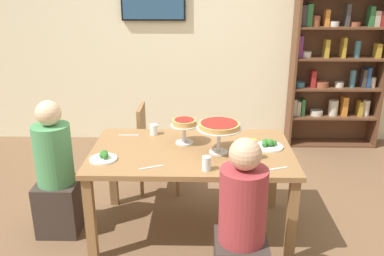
{
  "coord_description": "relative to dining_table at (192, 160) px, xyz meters",
  "views": [
    {
      "loc": [
        0.07,
        -3.07,
        2.05
      ],
      "look_at": [
        0.0,
        0.1,
        0.89
      ],
      "focal_mm": 39.05,
      "sensor_mm": 36.0,
      "label": 1
    }
  ],
  "objects": [
    {
      "name": "ground_plane",
      "position": [
        0.0,
        0.0,
        -0.65
      ],
      "size": [
        12.0,
        12.0,
        0.0
      ],
      "primitive_type": "plane",
      "color": "brown"
    },
    {
      "name": "rear_partition",
      "position": [
        0.0,
        2.2,
        0.75
      ],
      "size": [
        8.0,
        0.12,
        2.8
      ],
      "primitive_type": "cube",
      "color": "beige",
      "rests_on": "ground_plane"
    },
    {
      "name": "dining_table",
      "position": [
        0.0,
        0.0,
        0.0
      ],
      "size": [
        1.61,
        0.95,
        0.74
      ],
      "color": "olive",
      "rests_on": "ground_plane"
    },
    {
      "name": "bookshelf",
      "position": [
        1.72,
        2.01,
        0.47
      ],
      "size": [
        1.1,
        0.3,
        2.21
      ],
      "color": "brown",
      "rests_on": "ground_plane"
    },
    {
      "name": "television",
      "position": [
        -0.51,
        2.11,
        1.12
      ],
      "size": [
        0.77,
        0.05,
        0.47
      ],
      "color": "black"
    },
    {
      "name": "diner_head_west",
      "position": [
        -1.11,
        -0.03,
        -0.16
      ],
      "size": [
        0.34,
        0.34,
        1.15
      ],
      "color": "#382D28",
      "rests_on": "ground_plane"
    },
    {
      "name": "diner_near_right",
      "position": [
        0.34,
        -0.78,
        -0.16
      ],
      "size": [
        0.34,
        0.34,
        1.15
      ],
      "rotation": [
        0.0,
        0.0,
        1.57
      ],
      "color": "#382D28",
      "rests_on": "ground_plane"
    },
    {
      "name": "chair_far_left",
      "position": [
        -0.4,
        0.75,
        -0.17
      ],
      "size": [
        0.4,
        0.4,
        0.87
      ],
      "rotation": [
        0.0,
        0.0,
        -1.57
      ],
      "color": "olive",
      "rests_on": "ground_plane"
    },
    {
      "name": "deep_dish_pizza_stand",
      "position": [
        0.21,
        -0.05,
        0.3
      ],
      "size": [
        0.35,
        0.35,
        0.25
      ],
      "color": "silver",
      "rests_on": "dining_table"
    },
    {
      "name": "personal_pizza_stand",
      "position": [
        -0.06,
        0.14,
        0.25
      ],
      "size": [
        0.23,
        0.23,
        0.21
      ],
      "color": "silver",
      "rests_on": "dining_table"
    },
    {
      "name": "salad_plate_near_diner",
      "position": [
        -0.66,
        -0.2,
        0.11
      ],
      "size": [
        0.21,
        0.21,
        0.07
      ],
      "color": "white",
      "rests_on": "dining_table"
    },
    {
      "name": "salad_plate_far_diner",
      "position": [
        0.62,
        0.06,
        0.11
      ],
      "size": [
        0.23,
        0.23,
        0.07
      ],
      "color": "white",
      "rests_on": "dining_table"
    },
    {
      "name": "beer_glass_amber_tall",
      "position": [
        0.45,
        -0.18,
        0.17
      ],
      "size": [
        0.08,
        0.08,
        0.16
      ],
      "primitive_type": "cylinder",
      "color": "gold",
      "rests_on": "dining_table"
    },
    {
      "name": "water_glass_clear_near",
      "position": [
        -0.34,
        0.34,
        0.13
      ],
      "size": [
        0.07,
        0.07,
        0.09
      ],
      "primitive_type": "cylinder",
      "color": "white",
      "rests_on": "dining_table"
    },
    {
      "name": "water_glass_clear_far",
      "position": [
        0.11,
        -0.37,
        0.14
      ],
      "size": [
        0.07,
        0.07,
        0.11
      ],
      "primitive_type": "cylinder",
      "color": "white",
      "rests_on": "dining_table"
    },
    {
      "name": "cutlery_fork_near",
      "position": [
        0.62,
        -0.34,
        0.09
      ],
      "size": [
        0.17,
        0.08,
        0.0
      ],
      "primitive_type": "cube",
      "rotation": [
        0.0,
        0.0,
        0.35
      ],
      "color": "silver",
      "rests_on": "dining_table"
    },
    {
      "name": "cutlery_knife_near",
      "position": [
        -0.55,
        0.31,
        0.09
      ],
      "size": [
        0.18,
        0.02,
        0.0
      ],
      "primitive_type": "cube",
      "rotation": [
        0.0,
        0.0,
        3.15
      ],
      "color": "silver",
      "rests_on": "dining_table"
    },
    {
      "name": "cutlery_fork_far",
      "position": [
        -0.29,
        -0.33,
        0.09
      ],
      "size": [
        0.17,
        0.08,
        0.0
      ],
      "primitive_type": "cube",
      "rotation": [
        0.0,
        0.0,
        0.39
      ],
      "color": "silver",
      "rests_on": "dining_table"
    },
    {
      "name": "cutlery_knife_far",
      "position": [
        0.25,
        0.38,
        0.09
      ],
      "size": [
        0.18,
        0.02,
        0.0
      ],
      "primitive_type": "cube",
      "rotation": [
        0.0,
        0.0,
        3.15
      ],
      "color": "silver",
      "rests_on": "dining_table"
    }
  ]
}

